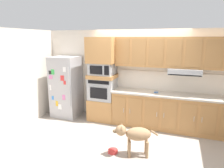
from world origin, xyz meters
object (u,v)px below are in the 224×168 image
dog (135,134)px  built_in_oven (103,89)px  microwave (102,69)px  refrigerator (66,87)px  screwdriver (156,92)px  dog_food_bowl (113,151)px

dog → built_in_oven: bearing=-67.2°
microwave → refrigerator: bearing=-176.6°
microwave → dog: (1.27, -1.50, -1.01)m
screwdriver → dog: 1.56m
refrigerator → screwdriver: refrigerator is taller
refrigerator → dog: (2.39, -1.43, -0.43)m
microwave → dog: microwave is taller
microwave → dog_food_bowl: bearing=-61.3°
built_in_oven → dog_food_bowl: 1.95m
refrigerator → dog_food_bowl: bearing=-36.7°
screwdriver → dog_food_bowl: size_ratio=0.80×
refrigerator → screwdriver: 2.60m
built_in_oven → dog_food_bowl: (0.84, -1.53, -0.87)m
built_in_oven → screwdriver: (1.47, -0.03, 0.03)m
built_in_oven → screwdriver: size_ratio=4.38×
built_in_oven → refrigerator: bearing=-176.6°
screwdriver → microwave: bearing=179.0°
screwdriver → dog_food_bowl: screwdriver is taller
built_in_oven → dog: built_in_oven is taller
built_in_oven → dog_food_bowl: built_in_oven is taller
screwdriver → dog: screwdriver is taller
refrigerator → microwave: size_ratio=2.73×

